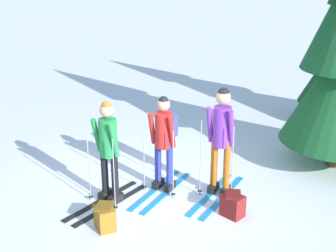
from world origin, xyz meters
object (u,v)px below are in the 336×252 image
Objects in this scene: skier_in_red at (164,139)px; backpack_on_snow_beside at (233,205)px; skier_in_green at (108,149)px; backpack_on_snow_front at (105,217)px; skier_in_purple at (221,137)px.

skier_in_red is 1.52m from backpack_on_snow_beside.
backpack_on_snow_beside is (1.92, -0.22, -0.72)m from skier_in_green.
skier_in_green is at bearing 98.23° from backpack_on_snow_front.
backpack_on_snow_beside is (0.21, -0.66, -0.82)m from skier_in_purple.
skier_in_purple is 4.52× the size of backpack_on_snow_beside.
skier_in_green reaches higher than backpack_on_snow_front.
skier_in_purple is (0.92, -0.07, 0.10)m from skier_in_red.
skier_in_red is 0.92m from skier_in_purple.
skier_in_green is 1.02× the size of skier_in_red.
skier_in_purple is 4.53× the size of backpack_on_snow_front.
backpack_on_snow_front and backpack_on_snow_beside have the same top height.
skier_in_purple reaches higher than skier_in_green.
skier_in_purple reaches higher than backpack_on_snow_front.
backpack_on_snow_beside is (1.12, -0.73, -0.72)m from skier_in_red.
skier_in_red is at bearing 146.87° from backpack_on_snow_beside.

